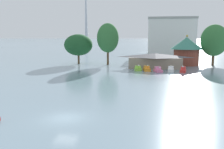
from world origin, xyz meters
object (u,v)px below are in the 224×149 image
pedal_boat_red (183,70)px  shoreline_tree_right (214,40)px  pedal_boat_lime (138,69)px  green_roof_pavilion (186,49)px  pedal_boat_pink (158,70)px  boathouse (155,60)px  pedal_boat_white (171,70)px  background_building_block (171,36)px  shoreline_tree_mid (108,38)px  pedal_boat_orange (147,69)px  shoreline_tree_tall_left (78,45)px

pedal_boat_red → shoreline_tree_right: bearing=159.2°
pedal_boat_lime → green_roof_pavilion: (14.22, 15.19, 4.33)m
green_roof_pavilion → pedal_boat_pink: bearing=-118.7°
pedal_boat_pink → boathouse: bearing=165.2°
pedal_boat_white → boathouse: size_ratio=0.20×
background_building_block → pedal_boat_red: bearing=-91.7°
shoreline_tree_mid → pedal_boat_orange: bearing=-46.4°
pedal_boat_lime → shoreline_tree_right: 28.26m
shoreline_tree_right → background_building_block: bearing=101.9°
pedal_boat_white → green_roof_pavilion: size_ratio=0.32×
pedal_boat_lime → shoreline_tree_tall_left: size_ratio=0.27×
pedal_boat_orange → green_roof_pavilion: green_roof_pavilion is taller
pedal_boat_lime → shoreline_tree_tall_left: shoreline_tree_tall_left is taller
pedal_boat_orange → pedal_boat_white: size_ratio=0.93×
pedal_boat_white → green_roof_pavilion: green_roof_pavilion is taller
shoreline_tree_tall_left → boathouse: bearing=-16.8°
background_building_block → pedal_boat_orange: bearing=-100.2°
pedal_boat_white → background_building_block: size_ratio=0.14×
pedal_boat_white → green_roof_pavilion: 17.36m
pedal_boat_white → boathouse: 7.88m
pedal_boat_white → pedal_boat_red: (2.93, -0.59, 0.01)m
pedal_boat_lime → pedal_boat_orange: size_ratio=0.90×
pedal_boat_orange → green_roof_pavilion: (11.95, 15.44, 4.31)m
pedal_boat_red → green_roof_pavilion: bearing=-177.8°
shoreline_tree_tall_left → green_roof_pavilion: bearing=2.9°
shoreline_tree_mid → background_building_block: (23.11, 47.07, 0.50)m
pedal_boat_orange → boathouse: size_ratio=0.19×
boathouse → shoreline_tree_tall_left: size_ratio=1.63×
boathouse → pedal_boat_white: bearing=-60.3°
green_roof_pavilion → shoreline_tree_mid: 24.63m
pedal_boat_red → background_building_block: 61.47m
shoreline_tree_right → boathouse: bearing=-151.8°
background_building_block → pedal_boat_pink: bearing=-97.4°
green_roof_pavilion → shoreline_tree_mid: bearing=-174.1°
shoreline_tree_mid → background_building_block: bearing=63.9°
pedal_boat_orange → shoreline_tree_right: size_ratio=0.23×
green_roof_pavilion → shoreline_tree_mid: size_ratio=0.76×
pedal_boat_pink → boathouse: boathouse is taller
green_roof_pavilion → background_building_block: 44.74m
shoreline_tree_tall_left → pedal_boat_lime: bearing=-34.3°
boathouse → pedal_boat_orange: bearing=-109.2°
pedal_boat_pink → pedal_boat_red: (6.16, 0.35, 0.03)m
pedal_boat_red → green_roof_pavilion: 17.15m
green_roof_pavilion → shoreline_tree_right: bearing=3.8°
pedal_boat_lime → green_roof_pavilion: bearing=123.4°
pedal_boat_orange → boathouse: (2.22, 6.40, 1.63)m
pedal_boat_orange → background_building_block: bearing=157.7°
shoreline_tree_mid → pedal_boat_pink: bearing=-43.1°
pedal_boat_lime → background_building_block: (13.08, 59.74, 8.31)m
pedal_boat_pink → background_building_block: 62.31m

